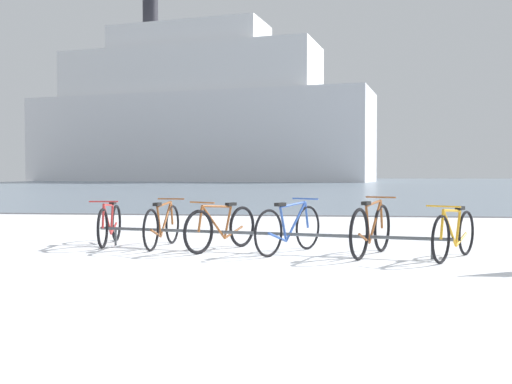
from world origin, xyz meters
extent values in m
cube|color=white|center=(0.00, -1.00, -0.04)|extent=(80.00, 22.00, 0.08)
cube|color=slate|center=(0.00, 65.00, -0.04)|extent=(80.00, 110.00, 0.08)
cube|color=#47474C|center=(0.00, 10.00, -0.02)|extent=(80.00, 0.50, 0.05)
cylinder|color=#4C5156|center=(0.27, 2.44, 0.28)|extent=(5.42, 1.17, 0.05)
cylinder|color=#4C5156|center=(-2.16, 2.94, 0.14)|extent=(0.04, 0.04, 0.28)
cylinder|color=#4C5156|center=(2.71, 1.93, 0.14)|extent=(0.04, 0.04, 0.28)
torus|color=black|center=(-2.24, 2.56, 0.32)|extent=(0.12, 0.64, 0.64)
torus|color=black|center=(-2.36, 3.53, 0.32)|extent=(0.12, 0.64, 0.64)
cylinder|color=#B22D2D|center=(-2.28, 2.88, 0.43)|extent=(0.10, 0.52, 0.54)
cylinder|color=#B22D2D|center=(-2.32, 3.19, 0.41)|extent=(0.06, 0.18, 0.48)
cylinder|color=#B22D2D|center=(-2.29, 2.95, 0.66)|extent=(0.12, 0.64, 0.08)
cylinder|color=#B22D2D|center=(-2.33, 3.33, 0.25)|extent=(0.09, 0.43, 0.18)
cylinder|color=#B22D2D|center=(-2.24, 2.60, 0.50)|extent=(0.05, 0.11, 0.38)
cube|color=black|center=(-2.33, 3.27, 0.68)|extent=(0.10, 0.21, 0.05)
cylinder|color=#B22D2D|center=(-2.25, 2.64, 0.74)|extent=(0.46, 0.08, 0.02)
torus|color=black|center=(-1.31, 3.33, 0.32)|extent=(0.09, 0.65, 0.65)
torus|color=black|center=(-1.38, 2.31, 0.32)|extent=(0.09, 0.65, 0.65)
cylinder|color=brown|center=(-1.33, 3.00, 0.44)|extent=(0.08, 0.54, 0.55)
cylinder|color=brown|center=(-1.36, 2.67, 0.42)|extent=(0.05, 0.19, 0.49)
cylinder|color=brown|center=(-1.34, 2.92, 0.68)|extent=(0.09, 0.66, 0.08)
cylinder|color=brown|center=(-1.37, 2.53, 0.25)|extent=(0.07, 0.45, 0.18)
cylinder|color=brown|center=(-1.31, 3.29, 0.52)|extent=(0.04, 0.11, 0.39)
cube|color=black|center=(-1.36, 2.59, 0.70)|extent=(0.09, 0.21, 0.05)
cylinder|color=brown|center=(-1.31, 3.25, 0.76)|extent=(0.46, 0.06, 0.02)
torus|color=black|center=(-0.60, 2.07, 0.33)|extent=(0.36, 0.60, 0.65)
torus|color=black|center=(-0.08, 3.00, 0.33)|extent=(0.36, 0.60, 0.65)
cylinder|color=brown|center=(-0.43, 2.37, 0.44)|extent=(0.30, 0.51, 0.55)
cylinder|color=brown|center=(-0.26, 2.68, 0.42)|extent=(0.13, 0.19, 0.49)
cylinder|color=brown|center=(-0.39, 2.44, 0.68)|extent=(0.37, 0.63, 0.08)
cylinder|color=brown|center=(-0.19, 2.80, 0.25)|extent=(0.26, 0.42, 0.18)
cylinder|color=brown|center=(-0.58, 2.10, 0.52)|extent=(0.09, 0.12, 0.39)
cube|color=black|center=(-0.22, 2.75, 0.70)|extent=(0.17, 0.21, 0.05)
cylinder|color=brown|center=(-0.56, 2.14, 0.76)|extent=(0.41, 0.24, 0.02)
torus|color=black|center=(0.98, 2.80, 0.34)|extent=(0.37, 0.61, 0.68)
torus|color=black|center=(0.45, 1.88, 0.34)|extent=(0.37, 0.61, 0.68)
cylinder|color=#3359B2|center=(0.81, 2.50, 0.46)|extent=(0.31, 0.50, 0.58)
cylinder|color=#3359B2|center=(0.63, 2.20, 0.44)|extent=(0.13, 0.18, 0.52)
cylinder|color=#3359B2|center=(0.77, 2.43, 0.72)|extent=(0.38, 0.61, 0.08)
cylinder|color=#3359B2|center=(0.56, 2.08, 0.26)|extent=(0.26, 0.42, 0.19)
cylinder|color=#3359B2|center=(0.96, 2.76, 0.54)|extent=(0.09, 0.12, 0.41)
cube|color=black|center=(0.59, 2.13, 0.73)|extent=(0.17, 0.21, 0.05)
cylinder|color=#3359B2|center=(0.94, 2.73, 0.79)|extent=(0.41, 0.25, 0.02)
torus|color=black|center=(2.10, 2.64, 0.36)|extent=(0.32, 0.68, 0.72)
torus|color=black|center=(1.70, 1.71, 0.36)|extent=(0.32, 0.68, 0.72)
cylinder|color=brown|center=(1.97, 2.34, 0.49)|extent=(0.24, 0.50, 0.60)
cylinder|color=brown|center=(1.84, 2.04, 0.46)|extent=(0.11, 0.19, 0.54)
cylinder|color=brown|center=(1.94, 2.27, 0.75)|extent=(0.29, 0.62, 0.09)
cylinder|color=brown|center=(1.78, 1.91, 0.28)|extent=(0.21, 0.42, 0.19)
cylinder|color=brown|center=(2.08, 2.61, 0.57)|extent=(0.08, 0.12, 0.43)
cube|color=black|center=(1.81, 1.97, 0.77)|extent=(0.15, 0.22, 0.05)
cylinder|color=brown|center=(2.07, 2.57, 0.83)|extent=(0.43, 0.20, 0.02)
torus|color=black|center=(2.74, 1.51, 0.32)|extent=(0.36, 0.57, 0.64)
torus|color=black|center=(3.27, 2.40, 0.32)|extent=(0.36, 0.57, 0.64)
cylinder|color=gold|center=(2.91, 1.80, 0.44)|extent=(0.31, 0.49, 0.55)
cylinder|color=gold|center=(3.09, 2.09, 0.42)|extent=(0.13, 0.18, 0.49)
cylinder|color=gold|center=(2.95, 1.86, 0.68)|extent=(0.38, 0.60, 0.08)
cylinder|color=gold|center=(3.16, 2.21, 0.25)|extent=(0.26, 0.41, 0.18)
cylinder|color=gold|center=(2.76, 1.54, 0.51)|extent=(0.09, 0.12, 0.39)
cube|color=black|center=(3.13, 2.15, 0.70)|extent=(0.17, 0.21, 0.05)
cylinder|color=gold|center=(2.78, 1.57, 0.75)|extent=(0.41, 0.26, 0.02)
cube|color=white|center=(-16.20, 76.39, 5.97)|extent=(50.22, 21.84, 11.94)
cube|color=white|center=(-17.40, 76.63, 15.23)|extent=(37.91, 17.58, 6.57)
cube|color=white|center=(-17.40, 76.63, 20.18)|extent=(23.22, 12.83, 3.34)
cylinder|color=#26262D|center=(-23.36, 77.86, 24.54)|extent=(2.21, 2.21, 5.37)
camera|label=1|loc=(1.17, -6.44, 1.19)|focal=41.68mm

